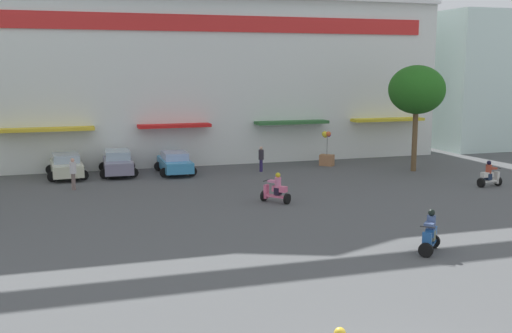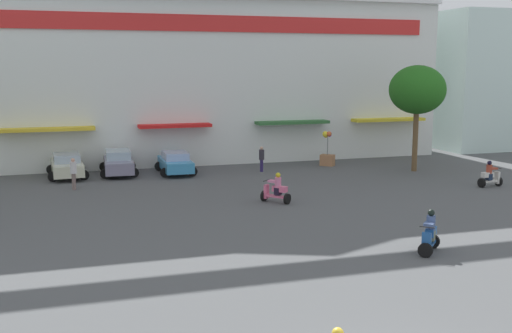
{
  "view_description": "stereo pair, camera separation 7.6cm",
  "coord_description": "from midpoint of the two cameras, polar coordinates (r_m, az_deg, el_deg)",
  "views": [
    {
      "loc": [
        -6.82,
        -10.03,
        6.66
      ],
      "look_at": [
        1.36,
        16.19,
        2.15
      ],
      "focal_mm": 42.98,
      "sensor_mm": 36.0,
      "label": 1
    },
    {
      "loc": [
        -6.75,
        -10.05,
        6.66
      ],
      "look_at": [
        1.36,
        16.19,
        2.15
      ],
      "focal_mm": 42.98,
      "sensor_mm": 36.0,
      "label": 2
    }
  ],
  "objects": [
    {
      "name": "pedestrian_1",
      "position": [
        34.61,
        -16.57,
        -0.48
      ],
      "size": [
        0.38,
        0.38,
        1.75
      ],
      "color": "#735F5A",
      "rests_on": "ground"
    },
    {
      "name": "colonial_building",
      "position": [
        46.78,
        -9.02,
        13.12
      ],
      "size": [
        39.2,
        16.78,
        22.35
      ],
      "color": "silver",
      "rests_on": "ground"
    },
    {
      "name": "scooter_rider_4",
      "position": [
        30.17,
        1.96,
        -2.21
      ],
      "size": [
        1.34,
        1.46,
        1.52
      ],
      "color": "black",
      "rests_on": "ground"
    },
    {
      "name": "parked_car_2",
      "position": [
        38.61,
        -7.46,
        0.38
      ],
      "size": [
        2.28,
        4.0,
        1.38
      ],
      "color": "#398ABE",
      "rests_on": "ground"
    },
    {
      "name": "pedestrian_0",
      "position": [
        38.95,
        0.58,
        0.85
      ],
      "size": [
        0.44,
        0.44,
        1.62
      ],
      "color": "#281E4F",
      "rests_on": "ground"
    },
    {
      "name": "scooter_rider_2",
      "position": [
        23.04,
        15.96,
        -6.14
      ],
      "size": [
        1.34,
        1.35,
        1.58
      ],
      "color": "black",
      "rests_on": "ground"
    },
    {
      "name": "parked_car_1",
      "position": [
        38.93,
        -12.64,
        0.39
      ],
      "size": [
        2.39,
        4.46,
        1.51
      ],
      "color": "gray",
      "rests_on": "ground"
    },
    {
      "name": "balloon_vendor_cart",
      "position": [
        41.58,
        6.7,
        1.29
      ],
      "size": [
        1.06,
        1.06,
        2.36
      ],
      "color": "#A16D48",
      "rests_on": "ground"
    },
    {
      "name": "plaza_tree_1",
      "position": [
        40.12,
        14.84,
        6.88
      ],
      "size": [
        3.48,
        3.73,
        6.73
      ],
      "color": "brown",
      "rests_on": "ground"
    },
    {
      "name": "parked_car_0",
      "position": [
        38.78,
        -17.14,
        0.12
      ],
      "size": [
        2.5,
        4.43,
        1.43
      ],
      "color": "beige",
      "rests_on": "ground"
    },
    {
      "name": "scooter_rider_6",
      "position": [
        36.54,
        21.02,
        -0.82
      ],
      "size": [
        1.4,
        0.65,
        1.48
      ],
      "color": "black",
      "rests_on": "ground"
    },
    {
      "name": "ground_plane",
      "position": [
        24.93,
        -0.73,
        -6.17
      ],
      "size": [
        128.0,
        128.0,
        0.0
      ],
      "primitive_type": "plane",
      "color": "#4F5152"
    },
    {
      "name": "flank_building_right",
      "position": [
        56.98,
        20.23,
        7.58
      ],
      "size": [
        11.65,
        11.69,
        10.97
      ],
      "color": "silver",
      "rests_on": "ground"
    }
  ]
}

